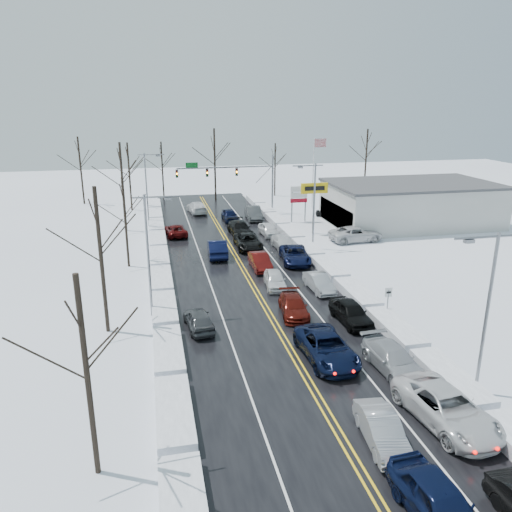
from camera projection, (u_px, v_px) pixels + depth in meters
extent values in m
plane|color=white|center=(254.00, 288.00, 42.15)|extent=(160.00, 160.00, 0.00)
cube|color=black|center=(249.00, 280.00, 44.02)|extent=(14.00, 84.00, 0.01)
cube|color=white|center=(162.00, 286.00, 42.50)|extent=(1.78, 72.00, 0.74)
cube|color=white|center=(331.00, 274.00, 45.54)|extent=(1.78, 72.00, 0.74)
cylinder|color=slate|center=(272.00, 184.00, 68.76)|extent=(0.24, 0.24, 8.00)
cylinder|color=slate|center=(226.00, 167.00, 66.71)|extent=(13.00, 0.18, 0.18)
cylinder|color=slate|center=(264.00, 174.00, 68.10)|extent=(2.33, 0.10, 2.33)
cube|color=#0C591E|center=(192.00, 165.00, 65.70)|extent=(1.60, 0.08, 0.70)
cube|color=black|center=(237.00, 172.00, 67.21)|extent=(0.32, 0.25, 1.05)
sphere|color=#3F0705|center=(237.00, 170.00, 66.97)|extent=(0.20, 0.20, 0.20)
sphere|color=orange|center=(237.00, 172.00, 67.06)|extent=(0.22, 0.22, 0.22)
sphere|color=black|center=(237.00, 174.00, 67.15)|extent=(0.20, 0.20, 0.20)
cube|color=black|center=(207.00, 173.00, 66.41)|extent=(0.32, 0.25, 1.05)
sphere|color=#3F0705|center=(207.00, 171.00, 66.17)|extent=(0.20, 0.20, 0.20)
sphere|color=orange|center=(207.00, 173.00, 66.26)|extent=(0.22, 0.22, 0.22)
sphere|color=black|center=(207.00, 175.00, 66.35)|extent=(0.20, 0.20, 0.20)
cube|color=black|center=(177.00, 174.00, 65.61)|extent=(0.32, 0.25, 1.05)
sphere|color=#3F0705|center=(177.00, 172.00, 65.37)|extent=(0.20, 0.20, 0.20)
sphere|color=orange|center=(177.00, 174.00, 65.46)|extent=(0.22, 0.22, 0.22)
sphere|color=black|center=(177.00, 176.00, 65.55)|extent=(0.20, 0.20, 0.20)
cylinder|color=slate|center=(314.00, 210.00, 58.33)|extent=(0.20, 0.20, 5.60)
cube|color=yellow|center=(314.00, 188.00, 57.55)|extent=(3.20, 0.30, 1.20)
cube|color=black|center=(315.00, 188.00, 57.39)|extent=(2.40, 0.04, 0.50)
cylinder|color=slate|center=(292.00, 207.00, 63.99)|extent=(0.16, 0.16, 4.00)
cylinder|color=slate|center=(305.00, 206.00, 64.35)|extent=(0.16, 0.16, 4.00)
cube|color=white|center=(299.00, 189.00, 63.47)|extent=(2.20, 0.22, 0.70)
cube|color=white|center=(299.00, 195.00, 63.71)|extent=(2.20, 0.22, 0.70)
cube|color=maroon|center=(299.00, 201.00, 63.93)|extent=(2.20, 0.22, 0.50)
cylinder|color=slate|center=(388.00, 304.00, 36.00)|extent=(0.08, 0.08, 2.20)
cube|color=white|center=(389.00, 292.00, 35.73)|extent=(0.55, 0.05, 0.70)
cube|color=black|center=(389.00, 292.00, 35.69)|extent=(0.35, 0.02, 0.15)
cylinder|color=silver|center=(313.00, 174.00, 71.62)|extent=(0.14, 0.14, 10.00)
cube|color=#BBBAB6|center=(410.00, 205.00, 62.98)|extent=(20.00, 12.00, 5.00)
cube|color=#262628|center=(336.00, 215.00, 61.26)|extent=(0.10, 11.00, 2.80)
cube|color=#3F3F42|center=(412.00, 184.00, 62.18)|extent=(20.40, 12.40, 0.30)
cylinder|color=slate|center=(486.00, 317.00, 25.71)|extent=(0.18, 0.18, 9.00)
cylinder|color=slate|center=(484.00, 237.00, 24.26)|extent=(3.20, 0.12, 0.12)
cube|color=slate|center=(469.00, 241.00, 24.14)|extent=(0.50, 0.25, 0.18)
cylinder|color=slate|center=(314.00, 207.00, 51.82)|extent=(0.18, 0.18, 9.00)
cylinder|color=slate|center=(308.00, 166.00, 50.37)|extent=(3.20, 0.12, 0.12)
cube|color=slate|center=(300.00, 167.00, 50.26)|extent=(0.50, 0.25, 0.18)
cylinder|color=slate|center=(148.00, 257.00, 35.37)|extent=(0.18, 0.18, 9.00)
cylinder|color=slate|center=(156.00, 197.00, 34.24)|extent=(3.20, 0.12, 0.12)
cube|color=slate|center=(168.00, 199.00, 34.45)|extent=(0.50, 0.25, 0.18)
cylinder|color=slate|center=(147.00, 190.00, 61.49)|extent=(0.18, 0.18, 9.00)
cylinder|color=slate|center=(151.00, 155.00, 60.36)|extent=(3.20, 0.12, 0.12)
cube|color=slate|center=(158.00, 156.00, 60.56)|extent=(0.50, 0.25, 0.18)
cylinder|color=#2D231C|center=(88.00, 379.00, 19.95)|extent=(0.24, 0.24, 9.00)
cylinder|color=#2D231C|center=(102.00, 262.00, 32.76)|extent=(0.27, 0.27, 10.00)
cylinder|color=#2D231C|center=(126.00, 223.00, 46.24)|extent=(0.23, 0.23, 8.50)
cylinder|color=#2D231C|center=(123.00, 188.00, 58.86)|extent=(0.28, 0.28, 10.50)
cylinder|color=#2D231C|center=(130.00, 177.00, 70.28)|extent=(0.25, 0.25, 9.50)
cylinder|color=#2D231C|center=(81.00, 171.00, 74.37)|extent=(0.27, 0.27, 10.00)
cylinder|color=#2D231C|center=(163.00, 171.00, 77.84)|extent=(0.24, 0.24, 9.00)
cylinder|color=#2D231C|center=(215.00, 165.00, 77.27)|extent=(0.29, 0.29, 11.00)
cylinder|color=#2D231C|center=(275.00, 170.00, 81.04)|extent=(0.23, 0.23, 8.50)
cylinder|color=#2D231C|center=(366.00, 161.00, 84.40)|extent=(0.28, 0.28, 10.50)
imported|color=#9EA0A5|center=(381.00, 443.00, 23.11)|extent=(1.91, 4.43, 1.42)
imported|color=black|center=(326.00, 359.00, 30.55)|extent=(2.88, 5.90, 1.62)
imported|color=#4F100A|center=(293.00, 315.00, 36.87)|extent=(2.45, 4.83, 1.34)
imported|color=white|center=(275.00, 287.00, 42.19)|extent=(2.05, 4.22, 1.39)
imported|color=#4A0B09|center=(260.00, 269.00, 46.82)|extent=(1.59, 4.51, 1.48)
imported|color=black|center=(248.00, 248.00, 53.22)|extent=(2.66, 5.59, 1.54)
imported|color=black|center=(240.00, 235.00, 58.39)|extent=(2.53, 5.62, 1.60)
imported|color=black|center=(230.00, 221.00, 65.20)|extent=(1.90, 4.53, 1.53)
imported|color=silver|center=(445.00, 423.00, 24.55)|extent=(3.54, 6.39, 1.69)
imported|color=#A0A2A7|center=(392.00, 370.00, 29.30)|extent=(2.43, 5.22, 1.48)
imported|color=black|center=(350.00, 322.00, 35.57)|extent=(2.11, 4.70, 1.57)
imported|color=#9FA2A7|center=(319.00, 290.00, 41.52)|extent=(1.69, 4.31, 1.40)
imported|color=black|center=(295.00, 262.00, 48.69)|extent=(3.25, 5.83, 1.54)
imported|color=silver|center=(283.00, 249.00, 53.16)|extent=(2.09, 4.80, 1.37)
imported|color=white|center=(269.00, 236.00, 58.20)|extent=(2.00, 4.38, 1.46)
imported|color=#3B3E40|center=(254.00, 219.00, 65.99)|extent=(2.02, 5.24, 1.70)
imported|color=black|center=(217.00, 256.00, 50.60)|extent=(2.13, 5.31, 1.72)
imported|color=#4F0A0A|center=(176.00, 236.00, 58.16)|extent=(2.65, 4.95, 1.32)
imported|color=white|center=(197.00, 213.00, 69.84)|extent=(2.83, 5.66, 1.58)
imported|color=#3E4043|center=(199.00, 329.00, 34.59)|extent=(2.13, 4.31, 1.41)
imported|color=silver|center=(356.00, 241.00, 55.94)|extent=(6.17, 3.09, 1.67)
imported|color=#440E09|center=(365.00, 231.00, 60.37)|extent=(1.98, 4.75, 1.37)
imported|color=black|center=(328.00, 219.00, 66.36)|extent=(2.48, 4.88, 1.59)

